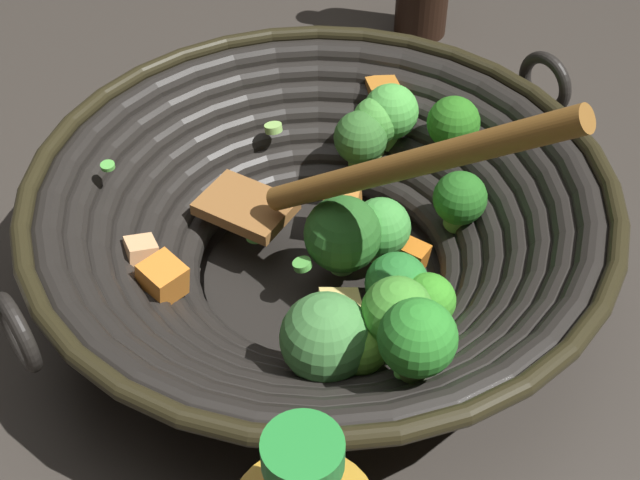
# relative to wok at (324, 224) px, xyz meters

# --- Properties ---
(ground_plane) EXTENTS (4.00, 4.00, 0.00)m
(ground_plane) POSITION_rel_wok_xyz_m (-0.00, -0.00, -0.07)
(ground_plane) COLOR #332D28
(wok) EXTENTS (0.43, 0.44, 0.23)m
(wok) POSITION_rel_wok_xyz_m (0.00, 0.00, 0.00)
(wok) COLOR black
(wok) RESTS_ON ground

